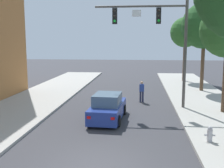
{
  "coord_description": "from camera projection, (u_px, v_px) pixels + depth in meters",
  "views": [
    {
      "loc": [
        1.65,
        -9.75,
        4.67
      ],
      "look_at": [
        -0.13,
        7.38,
        2.0
      ],
      "focal_mm": 44.59,
      "sensor_mm": 36.0,
      "label": 1
    }
  ],
  "objects": [
    {
      "name": "traffic_signal_mast",
      "position": [
        160.0,
        31.0,
        18.56
      ],
      "size": [
        6.19,
        0.38,
        7.5
      ],
      "color": "#514C47",
      "rests_on": "sidewalk_right"
    },
    {
      "name": "street_tree_third",
      "position": [
        204.0,
        26.0,
        24.81
      ],
      "size": [
        4.11,
        4.11,
        7.92
      ],
      "color": "brown",
      "rests_on": "sidewalk_right"
    },
    {
      "name": "fire_hydrant",
      "position": [
        210.0,
        134.0,
        12.57
      ],
      "size": [
        0.48,
        0.24,
        0.72
      ],
      "color": "#B2B2B7",
      "rests_on": "sidewalk_right"
    },
    {
      "name": "pedestrian_crossing_road",
      "position": [
        142.0,
        91.0,
        21.27
      ],
      "size": [
        0.36,
        0.22,
        1.64
      ],
      "color": "#232847",
      "rests_on": "ground"
    },
    {
      "name": "street_tree_farthest",
      "position": [
        185.0,
        33.0,
        31.13
      ],
      "size": [
        3.38,
        3.38,
        7.18
      ],
      "color": "brown",
      "rests_on": "sidewalk_right"
    },
    {
      "name": "car_lead_blue",
      "position": [
        108.0,
        108.0,
        16.55
      ],
      "size": [
        2.02,
        4.33,
        1.6
      ],
      "color": "navy",
      "rests_on": "ground"
    },
    {
      "name": "ground_plane",
      "position": [
        95.0,
        166.0,
        10.46
      ],
      "size": [
        120.0,
        120.0,
        0.0
      ],
      "primitive_type": "plane",
      "color": "#38383D"
    }
  ]
}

